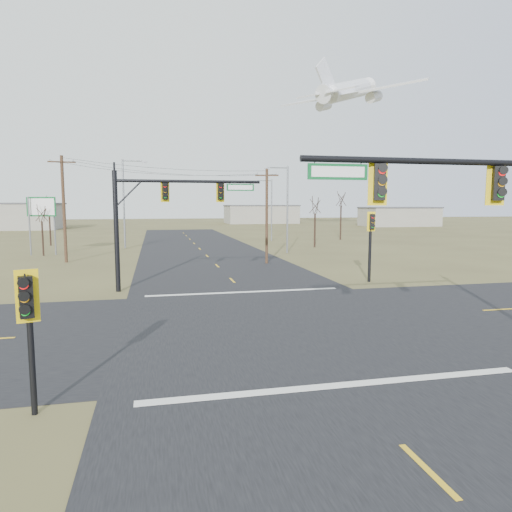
{
  "coord_description": "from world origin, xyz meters",
  "views": [
    {
      "loc": [
        -5.33,
        -19.78,
        5.42
      ],
      "look_at": [
        -0.7,
        1.0,
        3.01
      ],
      "focal_mm": 32.0,
      "sensor_mm": 36.0,
      "label": 1
    }
  ],
  "objects_px": {
    "mast_arm_far": "(163,205)",
    "pedestal_signal_ne": "(371,232)",
    "streetlight_a": "(286,205)",
    "bare_tree_c": "(315,205)",
    "highway_sign": "(42,214)",
    "mast_arm_near": "(506,208)",
    "utility_pole_far": "(64,208)",
    "utility_pole_near": "(267,214)",
    "pedestal_signal_sw": "(27,308)",
    "bare_tree_b": "(49,204)",
    "streetlight_c": "(126,199)",
    "bare_tree_d": "(341,199)",
    "bare_tree_a": "(41,213)",
    "streetlight_b": "(270,207)"
  },
  "relations": [
    {
      "from": "mast_arm_near",
      "to": "pedestal_signal_sw",
      "type": "height_order",
      "value": "mast_arm_near"
    },
    {
      "from": "mast_arm_far",
      "to": "bare_tree_a",
      "type": "bearing_deg",
      "value": 103.61
    },
    {
      "from": "streetlight_c",
      "to": "bare_tree_d",
      "type": "bearing_deg",
      "value": 13.72
    },
    {
      "from": "pedestal_signal_sw",
      "to": "streetlight_c",
      "type": "height_order",
      "value": "streetlight_c"
    },
    {
      "from": "bare_tree_d",
      "to": "pedestal_signal_sw",
      "type": "bearing_deg",
      "value": -120.15
    },
    {
      "from": "mast_arm_far",
      "to": "streetlight_b",
      "type": "xyz_separation_m",
      "value": [
        16.27,
        36.58,
        -0.26
      ]
    },
    {
      "from": "bare_tree_a",
      "to": "bare_tree_c",
      "type": "bearing_deg",
      "value": 5.57
    },
    {
      "from": "utility_pole_near",
      "to": "streetlight_c",
      "type": "bearing_deg",
      "value": 126.3
    },
    {
      "from": "bare_tree_c",
      "to": "highway_sign",
      "type": "bearing_deg",
      "value": -176.01
    },
    {
      "from": "bare_tree_d",
      "to": "bare_tree_a",
      "type": "bearing_deg",
      "value": -160.55
    },
    {
      "from": "streetlight_b",
      "to": "streetlight_c",
      "type": "distance_m",
      "value": 21.48
    },
    {
      "from": "streetlight_b",
      "to": "utility_pole_far",
      "type": "bearing_deg",
      "value": -145.5
    },
    {
      "from": "pedestal_signal_sw",
      "to": "bare_tree_b",
      "type": "relative_size",
      "value": 0.56
    },
    {
      "from": "utility_pole_near",
      "to": "streetlight_b",
      "type": "relative_size",
      "value": 0.95
    },
    {
      "from": "streetlight_c",
      "to": "bare_tree_a",
      "type": "height_order",
      "value": "streetlight_c"
    },
    {
      "from": "streetlight_a",
      "to": "bare_tree_d",
      "type": "distance_m",
      "value": 21.84
    },
    {
      "from": "highway_sign",
      "to": "streetlight_c",
      "type": "xyz_separation_m",
      "value": [
        8.37,
        6.12,
        1.75
      ]
    },
    {
      "from": "utility_pole_near",
      "to": "mast_arm_near",
      "type": "bearing_deg",
      "value": -88.51
    },
    {
      "from": "bare_tree_a",
      "to": "streetlight_b",
      "type": "bearing_deg",
      "value": 26.34
    },
    {
      "from": "pedestal_signal_sw",
      "to": "bare_tree_c",
      "type": "bearing_deg",
      "value": 42.8
    },
    {
      "from": "streetlight_a",
      "to": "bare_tree_b",
      "type": "xyz_separation_m",
      "value": [
        -27.78,
        15.89,
        0.12
      ]
    },
    {
      "from": "streetlight_a",
      "to": "bare_tree_b",
      "type": "relative_size",
      "value": 1.39
    },
    {
      "from": "streetlight_c",
      "to": "bare_tree_c",
      "type": "relative_size",
      "value": 1.59
    },
    {
      "from": "utility_pole_near",
      "to": "streetlight_c",
      "type": "xyz_separation_m",
      "value": [
        -13.43,
        18.29,
        1.63
      ]
    },
    {
      "from": "mast_arm_far",
      "to": "pedestal_signal_ne",
      "type": "height_order",
      "value": "mast_arm_far"
    },
    {
      "from": "streetlight_c",
      "to": "bare_tree_a",
      "type": "xyz_separation_m",
      "value": [
        -8.18,
        -6.99,
        -1.62
      ]
    },
    {
      "from": "pedestal_signal_sw",
      "to": "bare_tree_b",
      "type": "xyz_separation_m",
      "value": [
        -10.38,
        52.67,
        2.68
      ]
    },
    {
      "from": "pedestal_signal_sw",
      "to": "bare_tree_a",
      "type": "relative_size",
      "value": 0.67
    },
    {
      "from": "bare_tree_c",
      "to": "bare_tree_d",
      "type": "distance_m",
      "value": 13.66
    },
    {
      "from": "utility_pole_far",
      "to": "streetlight_a",
      "type": "height_order",
      "value": "utility_pole_far"
    },
    {
      "from": "pedestal_signal_ne",
      "to": "bare_tree_a",
      "type": "bearing_deg",
      "value": 156.02
    },
    {
      "from": "mast_arm_far",
      "to": "bare_tree_d",
      "type": "relative_size",
      "value": 1.18
    },
    {
      "from": "utility_pole_far",
      "to": "bare_tree_a",
      "type": "relative_size",
      "value": 1.73
    },
    {
      "from": "utility_pole_near",
      "to": "streetlight_a",
      "type": "distance_m",
      "value": 9.43
    },
    {
      "from": "mast_arm_near",
      "to": "utility_pole_near",
      "type": "xyz_separation_m",
      "value": [
        -0.74,
        28.24,
        -0.78
      ]
    },
    {
      "from": "mast_arm_near",
      "to": "utility_pole_far",
      "type": "bearing_deg",
      "value": 142.19
    },
    {
      "from": "mast_arm_near",
      "to": "mast_arm_far",
      "type": "bearing_deg",
      "value": 143.3
    },
    {
      "from": "mast_arm_near",
      "to": "utility_pole_far",
      "type": "xyz_separation_m",
      "value": [
        -18.96,
        33.13,
        -0.17
      ]
    },
    {
      "from": "bare_tree_a",
      "to": "bare_tree_b",
      "type": "bearing_deg",
      "value": 98.52
    },
    {
      "from": "highway_sign",
      "to": "bare_tree_a",
      "type": "xyz_separation_m",
      "value": [
        0.19,
        -0.86,
        0.13
      ]
    },
    {
      "from": "highway_sign",
      "to": "bare_tree_d",
      "type": "relative_size",
      "value": 0.79
    },
    {
      "from": "pedestal_signal_ne",
      "to": "bare_tree_a",
      "type": "height_order",
      "value": "bare_tree_a"
    },
    {
      "from": "streetlight_a",
      "to": "bare_tree_d",
      "type": "height_order",
      "value": "streetlight_a"
    },
    {
      "from": "pedestal_signal_sw",
      "to": "bare_tree_b",
      "type": "bearing_deg",
      "value": 82.26
    },
    {
      "from": "utility_pole_far",
      "to": "streetlight_b",
      "type": "height_order",
      "value": "utility_pole_far"
    },
    {
      "from": "streetlight_b",
      "to": "bare_tree_b",
      "type": "distance_m",
      "value": 30.39
    },
    {
      "from": "bare_tree_c",
      "to": "pedestal_signal_ne",
      "type": "bearing_deg",
      "value": -101.4
    },
    {
      "from": "streetlight_a",
      "to": "mast_arm_near",
      "type": "bearing_deg",
      "value": -86.97
    },
    {
      "from": "utility_pole_near",
      "to": "bare_tree_c",
      "type": "distance_m",
      "value": 17.45
    },
    {
      "from": "mast_arm_far",
      "to": "streetlight_a",
      "type": "distance_m",
      "value": 23.89
    }
  ]
}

